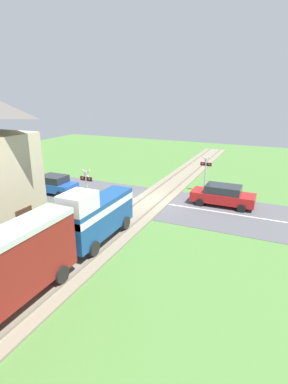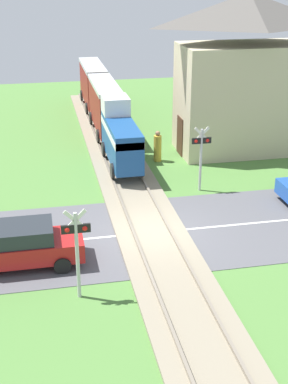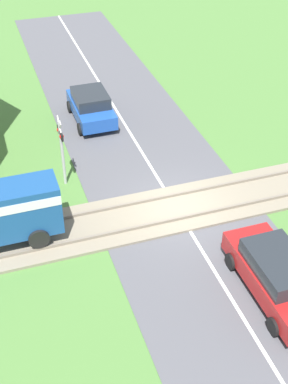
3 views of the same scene
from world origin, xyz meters
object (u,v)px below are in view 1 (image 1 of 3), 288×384
object	(u,v)px
car_far_side	(54,184)
crossing_signal_east_approach	(87,185)
pedestrian_by_station	(58,230)
car_near_crossing	(223,195)
crossing_signal_west_approach	(206,170)

from	to	relation	value
car_far_side	crossing_signal_east_approach	distance (m)	5.57
car_far_side	pedestrian_by_station	distance (m)	8.95
crossing_signal_east_approach	pedestrian_by_station	bearing A→B (deg)	103.57
car_near_crossing	car_far_side	xyz separation A→B (m)	(13.10, 2.88, -0.01)
car_far_side	pedestrian_by_station	world-z (taller)	pedestrian_by_station
car_far_side	crossing_signal_west_approach	size ratio (longest dim) A/B	1.19
crossing_signal_east_approach	pedestrian_by_station	world-z (taller)	crossing_signal_east_approach
crossing_signal_west_approach	pedestrian_by_station	xyz separation A→B (m)	(5.25, 11.93, -1.22)
car_near_crossing	crossing_signal_east_approach	world-z (taller)	crossing_signal_east_approach
car_near_crossing	crossing_signal_west_approach	world-z (taller)	crossing_signal_west_approach
car_far_side	pedestrian_by_station	bearing A→B (deg)	131.63
crossing_signal_east_approach	pedestrian_by_station	xyz separation A→B (m)	(-1.04, 4.33, -1.22)
crossing_signal_east_approach	pedestrian_by_station	distance (m)	4.62
crossing_signal_east_approach	car_far_side	bearing A→B (deg)	-25.70
car_far_side	pedestrian_by_station	xyz separation A→B (m)	(-5.94, 6.69, -0.03)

